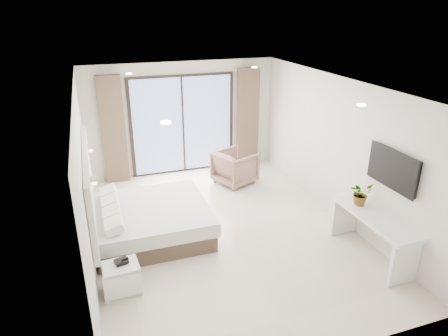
{
  "coord_description": "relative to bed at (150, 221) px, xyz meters",
  "views": [
    {
      "loc": [
        -2.08,
        -6.1,
        3.9
      ],
      "look_at": [
        0.14,
        0.4,
        1.08
      ],
      "focal_mm": 32.0,
      "sensor_mm": 36.0,
      "label": 1
    }
  ],
  "objects": [
    {
      "name": "ground",
      "position": [
        1.3,
        -0.28,
        -0.3
      ],
      "size": [
        6.2,
        6.2,
        0.0
      ],
      "primitive_type": "plane",
      "color": "beige",
      "rests_on": "ground"
    },
    {
      "name": "plant",
      "position": [
        3.34,
        -1.43,
        0.63
      ],
      "size": [
        0.4,
        0.43,
        0.31
      ],
      "primitive_type": "imported",
      "rotation": [
        0.0,
        0.0,
        0.1
      ],
      "color": "#33662D",
      "rests_on": "console_desk"
    },
    {
      "name": "armchair",
      "position": [
        2.25,
        1.68,
        0.13
      ],
      "size": [
        1.04,
        1.06,
        0.85
      ],
      "primitive_type": "imported",
      "rotation": [
        0.0,
        0.0,
        1.98
      ],
      "color": "#9B7565",
      "rests_on": "ground"
    },
    {
      "name": "bed",
      "position": [
        0.0,
        0.0,
        0.0
      ],
      "size": [
        2.01,
        1.91,
        0.7
      ],
      "color": "brown",
      "rests_on": "ground"
    },
    {
      "name": "room_shell",
      "position": [
        1.11,
        0.47,
        1.29
      ],
      "size": [
        4.62,
        6.22,
        2.72
      ],
      "color": "silver",
      "rests_on": "ground"
    },
    {
      "name": "console_desk",
      "position": [
        3.34,
        -1.84,
        0.27
      ],
      "size": [
        0.53,
        1.68,
        0.77
      ],
      "color": "white",
      "rests_on": "ground"
    },
    {
      "name": "nightstand",
      "position": [
        -0.64,
        -1.43,
        -0.06
      ],
      "size": [
        0.53,
        0.45,
        0.46
      ],
      "rotation": [
        0.0,
        0.0,
        0.07
      ],
      "color": "white",
      "rests_on": "ground"
    },
    {
      "name": "phone",
      "position": [
        -0.62,
        -1.39,
        0.2
      ],
      "size": [
        0.21,
        0.18,
        0.06
      ],
      "primitive_type": "cube",
      "rotation": [
        0.0,
        0.0,
        0.27
      ],
      "color": "black",
      "rests_on": "nightstand"
    }
  ]
}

